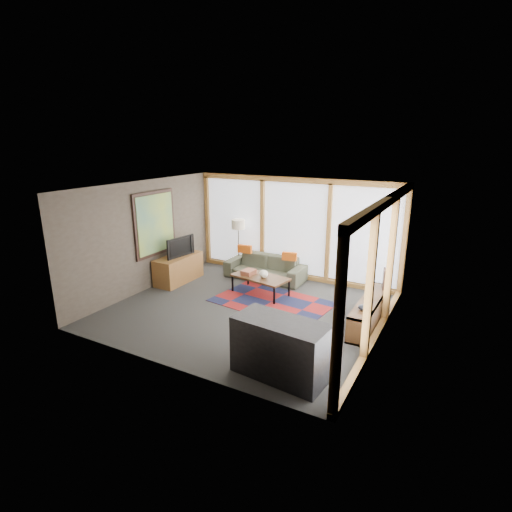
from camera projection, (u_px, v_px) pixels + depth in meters
The scene contains 17 objects.
ground at pixel (247, 310), 8.50m from camera, with size 5.50×5.50×0.00m, color #292927.
room_envelope at pixel (280, 237), 8.31m from camera, with size 5.52×5.02×2.62m.
rug at pixel (272, 302), 8.92m from camera, with size 2.51×1.61×0.01m, color maroon.
sofa at pixel (265, 268), 10.32m from camera, with size 2.07×0.81×0.60m, color #383C2B.
pillow_left at pixel (245, 249), 10.53m from camera, with size 0.38×0.12×0.21m, color #B84B0F.
pillow_right at pixel (289, 256), 9.89m from camera, with size 0.37×0.11×0.20m, color #B84B0F.
floor_lamp at pixel (238, 245), 10.85m from camera, with size 0.36×0.36×1.43m, color black, non-canonical shape.
coffee_table at pixel (260, 285), 9.32m from camera, with size 1.31×0.65×0.44m, color #321B10, non-canonical shape.
book_stack at pixel (249, 272), 9.39m from camera, with size 0.26×0.32×0.11m, color brown.
vase at pixel (264, 274), 9.15m from camera, with size 0.21×0.21×0.18m, color beige.
bookshelf at pixel (370, 311), 7.83m from camera, with size 0.37×2.04×0.51m, color #321B10, non-canonical shape.
bowl_a at pixel (364, 307), 7.27m from camera, with size 0.20×0.20×0.10m, color black.
bowl_b at pixel (369, 302), 7.55m from camera, with size 0.15×0.15×0.07m, color black.
shelf_picture at pixel (384, 278), 8.31m from camera, with size 0.04×0.31×0.41m, color black.
tv_console at pixel (179, 269), 10.13m from camera, with size 0.56×1.34×0.67m, color brown.
television at pixel (178, 246), 9.96m from camera, with size 0.88×0.12×0.51m, color black.
bar_counter at pixel (281, 348), 6.05m from camera, with size 1.44×0.67×0.91m, color black.
Camera 1 is at (3.92, -6.77, 3.53)m, focal length 28.00 mm.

